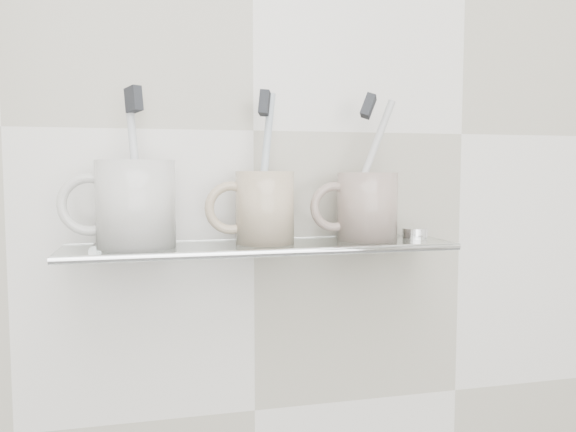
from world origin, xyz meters
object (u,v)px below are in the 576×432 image
object	(u,v)px
mug_center	(265,207)
mug_left	(136,204)
mug_right	(367,206)
shelf_glass	(262,247)

from	to	relation	value
mug_center	mug_left	bearing A→B (deg)	166.17
mug_center	mug_right	xyz separation A→B (m)	(0.14, 0.00, -0.00)
shelf_glass	mug_left	size ratio (longest dim) A/B	4.65
mug_left	mug_right	size ratio (longest dim) A/B	1.17
mug_center	mug_right	distance (m)	0.14
shelf_glass	mug_right	xyz separation A→B (m)	(0.15, 0.00, 0.05)
mug_left	shelf_glass	bearing A→B (deg)	-13.83
mug_left	mug_center	xyz separation A→B (m)	(0.16, 0.00, -0.01)
shelf_glass	mug_center	distance (m)	0.05
mug_left	mug_right	bearing A→B (deg)	-12.01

